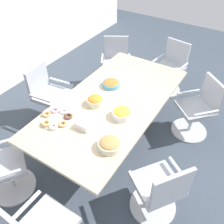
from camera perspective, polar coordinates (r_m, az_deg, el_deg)
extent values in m
cube|color=#3D4754|center=(3.67, 0.00, -6.50)|extent=(10.00, 10.00, 0.01)
cube|color=#CCB793|center=(3.17, 0.00, 2.44)|extent=(2.40, 1.20, 0.04)
cube|color=silver|center=(3.38, -5.10, -12.15)|extent=(0.56, 0.56, 0.02)
cylinder|color=silver|center=(3.10, -5.49, -8.23)|extent=(0.09, 0.09, 0.69)
cube|color=silver|center=(4.00, 4.21, -1.37)|extent=(0.56, 0.56, 0.02)
cylinder|color=silver|center=(3.77, 4.47, 2.62)|extent=(0.09, 0.09, 0.69)
cylinder|color=silver|center=(3.97, 17.67, -4.11)|extent=(0.76, 0.76, 0.02)
cylinder|color=silver|center=(3.83, 18.32, -1.85)|extent=(0.05, 0.05, 0.41)
cube|color=#ADB2BC|center=(3.68, 19.07, 0.80)|extent=(0.65, 0.65, 0.06)
cube|color=#ADB2BC|center=(3.65, 22.70, 4.20)|extent=(0.33, 0.35, 0.42)
cube|color=silver|center=(3.46, 21.46, -0.26)|extent=(0.29, 0.27, 0.02)
cube|color=silver|center=(3.76, 17.66, 4.54)|extent=(0.29, 0.27, 0.02)
cylinder|color=silver|center=(4.73, 12.50, 5.38)|extent=(0.62, 0.62, 0.02)
cylinder|color=silver|center=(4.61, 12.89, 7.53)|extent=(0.05, 0.05, 0.41)
cube|color=#ADB2BC|center=(4.49, 13.33, 10.00)|extent=(0.53, 0.53, 0.06)
cube|color=#ADB2BC|center=(4.54, 15.22, 13.54)|extent=(0.11, 0.44, 0.42)
cube|color=silver|center=(4.34, 16.35, 10.11)|extent=(0.37, 0.09, 0.02)
cube|color=silver|center=(4.53, 10.90, 12.45)|extent=(0.37, 0.09, 0.02)
cylinder|color=silver|center=(4.73, 0.84, 6.48)|extent=(0.74, 0.74, 0.02)
cylinder|color=silver|center=(4.61, 0.87, 8.67)|extent=(0.05, 0.05, 0.41)
cube|color=#ADB2BC|center=(4.49, 0.90, 11.17)|extent=(0.63, 0.63, 0.06)
cube|color=#ADB2BC|center=(4.56, 0.96, 15.11)|extent=(0.26, 0.40, 0.42)
cube|color=silver|center=(4.44, 4.16, 12.45)|extent=(0.33, 0.21, 0.02)
cube|color=silver|center=(4.44, -2.32, 12.54)|extent=(0.33, 0.21, 0.02)
cylinder|color=silver|center=(4.11, -13.12, -1.13)|extent=(0.60, 0.60, 0.02)
cylinder|color=silver|center=(3.97, -13.59, 1.15)|extent=(0.05, 0.05, 0.41)
cube|color=#ADB2BC|center=(3.83, -14.13, 3.81)|extent=(0.51, 0.51, 0.06)
cube|color=#ADB2BC|center=(3.82, -17.25, 7.44)|extent=(0.44, 0.09, 0.42)
cube|color=silver|center=(3.91, -12.31, 7.21)|extent=(0.07, 0.37, 0.02)
cube|color=silver|center=(3.62, -16.69, 3.14)|extent=(0.07, 0.37, 0.02)
cylinder|color=silver|center=(3.40, -22.13, -16.01)|extent=(0.75, 0.75, 0.02)
cylinder|color=silver|center=(3.24, -23.10, -13.91)|extent=(0.05, 0.05, 0.41)
cube|color=#ADB2BC|center=(3.06, -24.26, -11.37)|extent=(0.64, 0.64, 0.06)
cube|color=silver|center=(2.81, -24.48, -13.60)|extent=(0.32, 0.23, 0.02)
cube|color=silver|center=(2.54, -19.81, -20.21)|extent=(0.37, 0.04, 0.02)
cylinder|color=silver|center=(3.09, 9.56, -20.90)|extent=(0.75, 0.75, 0.02)
cylinder|color=silver|center=(2.90, 10.05, -18.91)|extent=(0.05, 0.05, 0.41)
cube|color=#ADB2BC|center=(2.71, 10.64, -16.45)|extent=(0.64, 0.64, 0.06)
cube|color=#ADB2BC|center=(2.42, 13.96, -17.18)|extent=(0.38, 0.29, 0.42)
cube|color=silver|center=(2.52, 5.99, -16.97)|extent=(0.24, 0.32, 0.02)
cube|color=silver|center=(2.71, 15.54, -13.14)|extent=(0.24, 0.32, 0.02)
cylinder|color=#4C9EC6|center=(3.40, -0.19, 6.61)|extent=(0.25, 0.25, 0.06)
ellipsoid|color=#AD702D|center=(3.39, -0.19, 7.00)|extent=(0.22, 0.22, 0.05)
cylinder|color=beige|center=(2.55, -0.54, -7.81)|extent=(0.25, 0.25, 0.08)
ellipsoid|color=tan|center=(2.52, -0.55, -7.25)|extent=(0.22, 0.22, 0.07)
cylinder|color=white|center=(2.89, 2.36, -0.47)|extent=(0.24, 0.24, 0.08)
ellipsoid|color=yellow|center=(2.87, 2.38, 0.14)|extent=(0.21, 0.21, 0.07)
cylinder|color=beige|center=(3.08, -3.95, 2.48)|extent=(0.21, 0.21, 0.08)
ellipsoid|color=orange|center=(3.05, -3.99, 3.08)|extent=(0.19, 0.19, 0.07)
cylinder|color=white|center=(2.95, -13.02, -1.65)|extent=(0.38, 0.38, 0.01)
torus|color=white|center=(3.01, -11.30, 0.21)|extent=(0.11, 0.11, 0.03)
torus|color=pink|center=(3.04, -13.40, 0.40)|extent=(0.11, 0.11, 0.03)
torus|color=tan|center=(3.01, -15.24, -0.53)|extent=(0.11, 0.11, 0.03)
torus|color=tan|center=(2.89, -15.40, -2.62)|extent=(0.11, 0.11, 0.03)
torus|color=white|center=(2.84, -13.71, -3.27)|extent=(0.11, 0.11, 0.03)
torus|color=tan|center=(2.84, -11.65, -2.82)|extent=(0.11, 0.11, 0.03)
torus|color=brown|center=(2.93, -10.34, -1.03)|extent=(0.11, 0.11, 0.03)
cube|color=white|center=(2.78, -6.39, -2.84)|extent=(0.16, 0.16, 0.08)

